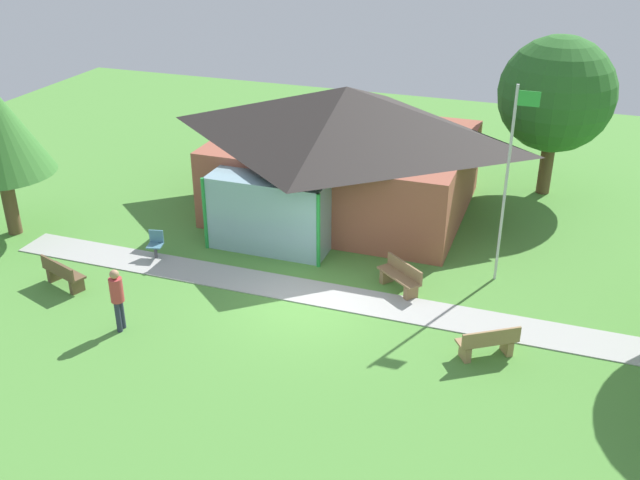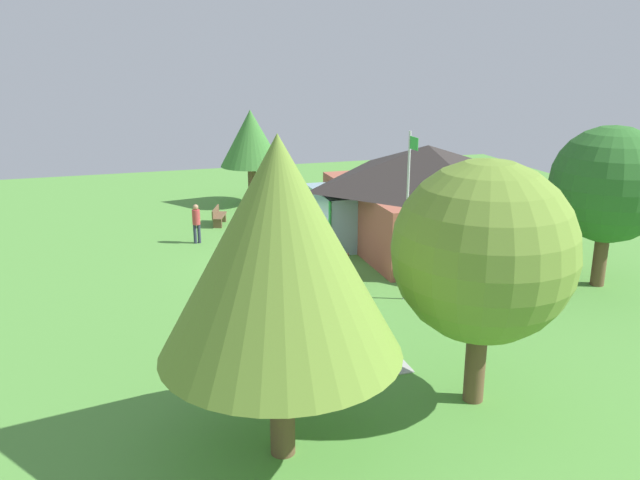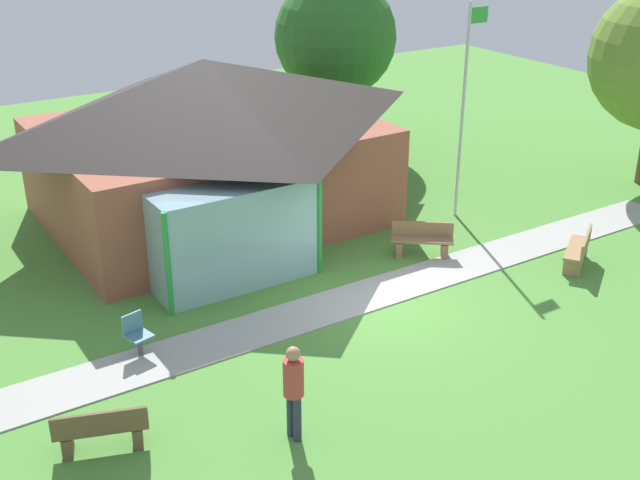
{
  "view_description": "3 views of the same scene",
  "coord_description": "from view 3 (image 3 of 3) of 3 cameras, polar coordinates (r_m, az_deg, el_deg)",
  "views": [
    {
      "loc": [
        6.07,
        -16.11,
        10.4
      ],
      "look_at": [
        -0.2,
        1.61,
        1.13
      ],
      "focal_mm": 40.99,
      "sensor_mm": 36.0,
      "label": 1
    },
    {
      "loc": [
        23.67,
        -5.82,
        8.3
      ],
      "look_at": [
        0.36,
        1.41,
        1.01
      ],
      "focal_mm": 36.6,
      "sensor_mm": 36.0,
      "label": 2
    },
    {
      "loc": [
        -9.49,
        -12.16,
        8.44
      ],
      "look_at": [
        -0.77,
        1.48,
        1.15
      ],
      "focal_mm": 44.95,
      "sensor_mm": 36.0,
      "label": 3
    }
  ],
  "objects": [
    {
      "name": "bench_mid_left",
      "position": [
        13.62,
        -15.3,
        -12.94
      ],
      "size": [
        1.56,
        0.91,
        0.84
      ],
      "rotation": [
        0.0,
        0.0,
        5.94
      ],
      "color": "brown",
      "rests_on": "ground_plane"
    },
    {
      "name": "flagpole",
      "position": [
        21.48,
        10.23,
        9.58
      ],
      "size": [
        0.64,
        0.08,
        5.71
      ],
      "color": "silver",
      "rests_on": "ground_plane"
    },
    {
      "name": "footpath",
      "position": [
        17.94,
        3.72,
        -3.84
      ],
      "size": [
        19.18,
        1.32,
        0.03
      ],
      "primitive_type": "cube",
      "rotation": [
        0.0,
        0.0,
        -0.0
      ],
      "color": "#ADADA8",
      "rests_on": "ground_plane"
    },
    {
      "name": "ground_plane",
      "position": [
        17.58,
        4.72,
        -4.55
      ],
      "size": [
        44.0,
        44.0,
        0.0
      ],
      "primitive_type": "plane",
      "color": "#54933D"
    },
    {
      "name": "bench_rear_near_path",
      "position": [
        19.72,
        7.28,
        -0.03
      ],
      "size": [
        1.45,
        1.27,
        0.84
      ],
      "rotation": [
        0.0,
        0.0,
        2.48
      ],
      "color": "olive",
      "rests_on": "ground_plane"
    },
    {
      "name": "tree_behind_pavilion_right",
      "position": [
        27.42,
        1.11,
        14.23
      ],
      "size": [
        4.07,
        4.07,
        5.74
      ],
      "color": "brown",
      "rests_on": "ground_plane"
    },
    {
      "name": "visitor_strolling_lawn",
      "position": [
        13.09,
        -1.89,
        -10.32
      ],
      "size": [
        0.34,
        0.34,
        1.74
      ],
      "rotation": [
        0.0,
        0.0,
        4.8
      ],
      "color": "#2D3347",
      "rests_on": "ground_plane"
    },
    {
      "name": "bench_mid_right",
      "position": [
        20.0,
        17.94,
        -0.72
      ],
      "size": [
        1.5,
        1.19,
        0.84
      ],
      "rotation": [
        0.0,
        0.0,
        0.58
      ],
      "color": "#9E7A51",
      "rests_on": "ground_plane"
    },
    {
      "name": "patio_chair_west",
      "position": [
        15.94,
        -12.88,
        -6.67
      ],
      "size": [
        0.53,
        0.53,
        0.86
      ],
      "rotation": [
        0.0,
        0.0,
        3.37
      ],
      "color": "teal",
      "rests_on": "ground_plane"
    },
    {
      "name": "pavilion",
      "position": [
        21.34,
        -7.97,
        7.12
      ],
      "size": [
        9.27,
        8.42,
        4.31
      ],
      "color": "#A35642",
      "rests_on": "ground_plane"
    }
  ]
}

